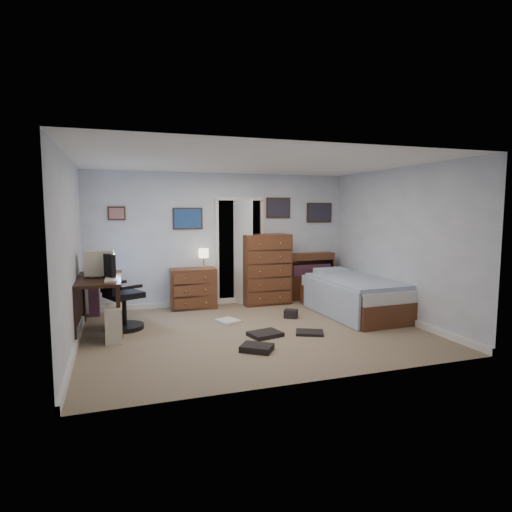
{
  "coord_description": "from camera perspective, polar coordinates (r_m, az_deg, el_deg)",
  "views": [
    {
      "loc": [
        -1.95,
        -5.96,
        1.83
      ],
      "look_at": [
        0.13,
        0.3,
        1.1
      ],
      "focal_mm": 30.0,
      "sensor_mm": 36.0,
      "label": 1
    }
  ],
  "objects": [
    {
      "name": "tall_dresser",
      "position": [
        8.26,
        1.21,
        -1.74
      ],
      "size": [
        0.93,
        0.56,
        1.35
      ],
      "primitive_type": "cube",
      "rotation": [
        0.0,
        0.0,
        0.03
      ],
      "color": "brown",
      "rests_on": "floor"
    },
    {
      "name": "pc_tower",
      "position": [
        6.32,
        -18.4,
        -8.52
      ],
      "size": [
        0.24,
        0.46,
        0.49
      ],
      "rotation": [
        0.0,
        0.0,
        -0.03
      ],
      "color": "beige",
      "rests_on": "floor"
    },
    {
      "name": "floor",
      "position": [
        6.53,
        -0.22,
        -10.04
      ],
      "size": [
        5.0,
        4.0,
        0.02
      ],
      "primitive_type": "cube",
      "color": "gray",
      "rests_on": "ground"
    },
    {
      "name": "computer_desk",
      "position": [
        6.79,
        -21.05,
        -4.29
      ],
      "size": [
        0.69,
        1.43,
        0.82
      ],
      "rotation": [
        0.0,
        0.0,
        -0.03
      ],
      "color": "#321A10",
      "rests_on": "floor"
    },
    {
      "name": "keyboard",
      "position": [
        6.4,
        -18.78,
        -3.0
      ],
      "size": [
        0.17,
        0.44,
        0.03
      ],
      "primitive_type": "cube",
      "rotation": [
        0.0,
        0.0,
        -0.03
      ],
      "color": "beige",
      "rests_on": "computer_desk"
    },
    {
      "name": "headboard_bookcase",
      "position": [
        8.77,
        7.13,
        -2.48
      ],
      "size": [
        1.05,
        0.3,
        0.94
      ],
      "rotation": [
        0.0,
        0.0,
        0.03
      ],
      "color": "brown",
      "rests_on": "floor"
    },
    {
      "name": "floor_clutter",
      "position": [
        6.38,
        1.59,
        -10.01
      ],
      "size": [
        1.47,
        1.9,
        0.14
      ],
      "rotation": [
        0.0,
        0.0,
        -0.26
      ],
      "color": "black",
      "rests_on": "floor"
    },
    {
      "name": "office_chair",
      "position": [
        6.8,
        -17.69,
        -5.67
      ],
      "size": [
        0.75,
        0.75,
        1.17
      ],
      "rotation": [
        0.0,
        0.0,
        0.42
      ],
      "color": "black",
      "rests_on": "floor"
    },
    {
      "name": "table_lamp",
      "position": [
        7.93,
        -7.0,
        0.29
      ],
      "size": [
        0.2,
        0.2,
        0.36
      ],
      "rotation": [
        0.0,
        0.0,
        -0.07
      ],
      "color": "gold",
      "rests_on": "low_dresser"
    },
    {
      "name": "wall_posters",
      "position": [
        8.32,
        -0.75,
        5.74
      ],
      "size": [
        4.38,
        0.04,
        0.6
      ],
      "color": "#331E11",
      "rests_on": "floor"
    },
    {
      "name": "bed",
      "position": [
        7.69,
        12.86,
        -5.11
      ],
      "size": [
        1.2,
        2.15,
        0.69
      ],
      "rotation": [
        0.0,
        0.0,
        0.03
      ],
      "color": "brown",
      "rests_on": "floor"
    },
    {
      "name": "low_dresser",
      "position": [
        7.98,
        -8.35,
        -4.29
      ],
      "size": [
        0.86,
        0.47,
        0.74
      ],
      "primitive_type": "cube",
      "rotation": [
        0.0,
        0.0,
        -0.07
      ],
      "color": "brown",
      "rests_on": "floor"
    },
    {
      "name": "crt_monitor",
      "position": [
        6.88,
        -20.12,
        -0.84
      ],
      "size": [
        0.43,
        0.4,
        0.39
      ],
      "rotation": [
        0.0,
        0.0,
        -0.03
      ],
      "color": "beige",
      "rests_on": "computer_desk"
    },
    {
      "name": "doorway",
      "position": [
        8.58,
        -2.75,
        0.77
      ],
      "size": [
        0.96,
        1.12,
        2.05
      ],
      "color": "black",
      "rests_on": "floor"
    },
    {
      "name": "media_stack",
      "position": [
        7.83,
        -20.82,
        -4.43
      ],
      "size": [
        0.17,
        0.17,
        0.85
      ],
      "primitive_type": "cube",
      "rotation": [
        0.0,
        0.0,
        -0.02
      ],
      "color": "maroon",
      "rests_on": "floor"
    }
  ]
}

